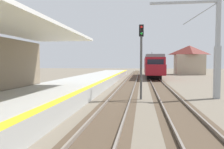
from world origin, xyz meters
TOP-DOWN VIEW (x-y plane):
  - station_platform at (-2.50, 16.00)m, footprint 5.00×80.00m
  - track_pair_nearest_platform at (1.90, 20.00)m, footprint 2.34×120.00m
  - track_pair_middle at (5.30, 20.00)m, footprint 2.34×120.00m
  - approaching_train at (5.30, 45.16)m, footprint 2.93×19.60m
  - rail_signal_post at (3.33, 19.48)m, footprint 0.32×0.34m
  - catenary_pylon_far_side at (8.42, 20.57)m, footprint 5.00×0.40m
  - distant_trackside_house at (13.70, 55.44)m, footprint 6.60×5.28m

SIDE VIEW (x-z plane):
  - track_pair_nearest_platform at x=1.90m, z-range -0.03..0.13m
  - track_pair_middle at x=5.30m, z-range -0.03..0.13m
  - station_platform at x=-2.50m, z-range 0.00..0.90m
  - approaching_train at x=5.30m, z-range -0.20..4.56m
  - rail_signal_post at x=3.33m, z-range 0.59..5.79m
  - distant_trackside_house at x=13.70m, z-range 0.14..6.54m
  - catenary_pylon_far_side at x=8.42m, z-range -0.15..7.35m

